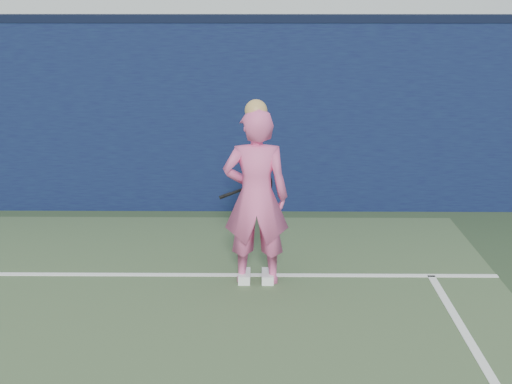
{
  "coord_description": "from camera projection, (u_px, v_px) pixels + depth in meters",
  "views": [
    {
      "loc": [
        3.03,
        -2.96,
        2.87
      ],
      "look_at": [
        2.97,
        3.86,
        0.96
      ],
      "focal_mm": 50.0,
      "sensor_mm": 36.0,
      "label": 1
    }
  ],
  "objects": [
    {
      "name": "backstop_wall",
      "position": [
        38.0,
        118.0,
        9.58
      ],
      "size": [
        24.0,
        0.4,
        2.5
      ],
      "primitive_type": "cube",
      "color": "#0B0E33",
      "rests_on": "ground"
    },
    {
      "name": "wall_cap",
      "position": [
        29.0,
        18.0,
        9.23
      ],
      "size": [
        24.0,
        0.42,
        0.1
      ],
      "primitive_type": "cube",
      "color": "black",
      "rests_on": "backstop_wall"
    },
    {
      "name": "player",
      "position": [
        256.0,
        197.0,
        7.1
      ],
      "size": [
        0.66,
        0.43,
        1.88
      ],
      "rotation": [
        0.0,
        0.0,
        3.14
      ],
      "color": "#E15794",
      "rests_on": "ground"
    },
    {
      "name": "racket",
      "position": [
        257.0,
        185.0,
        7.57
      ],
      "size": [
        0.58,
        0.23,
        0.32
      ],
      "rotation": [
        0.0,
        0.0,
        0.21
      ],
      "color": "black",
      "rests_on": "ground"
    }
  ]
}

